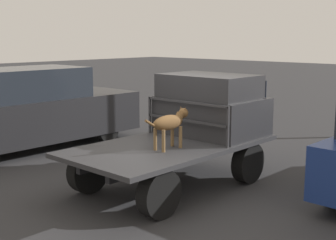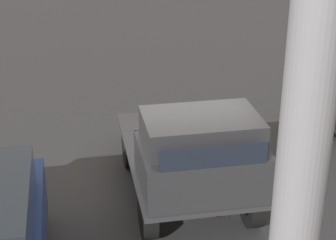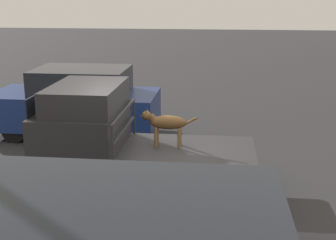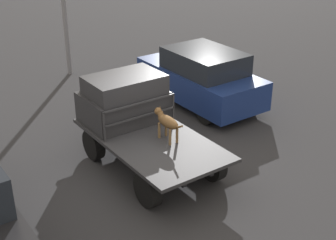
% 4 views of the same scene
% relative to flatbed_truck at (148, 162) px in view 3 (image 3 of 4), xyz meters
% --- Properties ---
extents(ground_plane, '(80.00, 80.00, 0.00)m').
position_rel_flatbed_truck_xyz_m(ground_plane, '(0.00, 0.00, -0.60)').
color(ground_plane, '#2D2D30').
extents(flatbed_truck, '(3.86, 2.05, 0.82)m').
position_rel_flatbed_truck_xyz_m(flatbed_truck, '(0.00, 0.00, 0.00)').
color(flatbed_truck, black).
rests_on(flatbed_truck, ground).
extents(truck_cab, '(1.40, 1.93, 1.17)m').
position_rel_flatbed_truck_xyz_m(truck_cab, '(1.15, 0.00, 0.77)').
color(truck_cab, '#28282B').
rests_on(truck_cab, flatbed_truck).
extents(truck_headboard, '(0.04, 1.93, 0.72)m').
position_rel_flatbed_truck_xyz_m(truck_headboard, '(0.42, 0.00, 0.71)').
color(truck_headboard, '#2D2D30').
rests_on(truck_headboard, flatbed_truck).
extents(dog, '(1.05, 0.26, 0.70)m').
position_rel_flatbed_truck_xyz_m(dog, '(-0.29, -0.25, 0.67)').
color(dog, brown).
rests_on(dog, flatbed_truck).
extents(parked_sedan, '(4.17, 1.89, 1.73)m').
position_rel_flatbed_truck_xyz_m(parked_sedan, '(2.35, -3.39, 0.26)').
color(parked_sedan, black).
rests_on(parked_sedan, ground).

